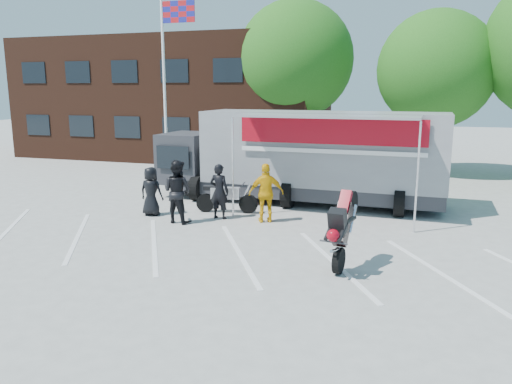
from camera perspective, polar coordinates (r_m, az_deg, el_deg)
The scene contains 13 objects.
ground at distance 11.85m, azimuth -4.54°, elevation -8.28°, with size 100.00×100.00×0.00m, color #ACABA6.
parking_bay_lines at distance 12.73m, azimuth -2.83°, elevation -6.82°, with size 18.00×5.00×0.01m, color white.
office_building at distance 31.70m, azimuth -9.17°, elevation 10.49°, with size 18.00×8.00×7.00m, color #3F2014.
flagpole at distance 22.89m, azimuth -9.93°, elevation 14.00°, with size 1.61×0.12×8.00m.
tree_left at distance 27.08m, azimuth 4.48°, elevation 14.82°, with size 6.12×6.12×8.64m.
tree_mid at distance 25.33m, azimuth 19.91°, elevation 13.00°, with size 5.44×5.44×7.68m.
transporter_truck at distance 18.22m, azimuth 5.89°, elevation -1.23°, with size 10.31×4.97×3.28m, color gray, non-canonical shape.
parked_motorcycle at distance 16.72m, azimuth -3.32°, elevation -2.35°, with size 0.70×2.11×1.11m, color #BCBCC1, non-canonical shape.
stunt_bike_rider at distance 11.98m, azimuth 10.29°, elevation -8.22°, with size 0.79×1.67×1.97m, color black, non-canonical shape.
spectator_leather_a at distance 16.53m, azimuth -11.89°, elevation 0.08°, with size 0.78×0.51×1.59m, color black.
spectator_leather_b at distance 15.78m, azimuth -4.22°, elevation 0.07°, with size 0.64×0.42×1.76m, color black.
spectator_leather_c at distance 15.46m, azimuth -8.99°, elevation 0.06°, with size 0.94×0.74×1.94m, color black.
spectator_hivis at distance 15.31m, azimuth 1.17°, elevation -0.13°, with size 1.07×0.45×1.83m, color #F0AF0C.
Camera 1 is at (4.27, -10.30, 4.02)m, focal length 35.00 mm.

